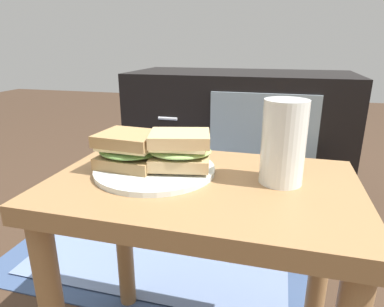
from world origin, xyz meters
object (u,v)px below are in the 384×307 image
Objects in this scene: plate at (155,169)px; sandwich_back at (180,150)px; beer_glass at (283,143)px; paper_bag at (302,212)px; tv_cabinet at (238,136)px; sandwich_front at (129,150)px.

sandwich_back reaches higher than plate.
sandwich_back is (0.05, 0.00, 0.04)m from plate.
beer_glass is 0.46× the size of paper_bag.
beer_glass is (0.19, 0.01, 0.02)m from sandwich_back.
tv_cabinet is at bearing 90.01° from sandwich_back.
sandwich_front is 0.95× the size of sandwich_back.
plate is (-0.05, -0.93, 0.17)m from tv_cabinet.
plate is 0.06m from sandwich_front.
beer_glass is (0.24, 0.01, 0.07)m from plate.
beer_glass is 0.62m from paper_bag.
sandwich_back is at bearing -177.80° from beer_glass.
plate is at bearing 4.25° from sandwich_front.
sandwich_front is 0.71m from paper_bag.
plate is at bearing -175.75° from sandwich_back.
tv_cabinet is at bearing 86.93° from plate.
sandwich_front is 0.29m from beer_glass.
tv_cabinet is at bearing 83.89° from sandwich_front.
tv_cabinet reaches higher than sandwich_back.
sandwich_front is at bearing -96.11° from tv_cabinet.
plate is 1.74× the size of sandwich_back.
plate is at bearing -177.36° from beer_glass.
beer_glass is at bearing -100.70° from paper_bag.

